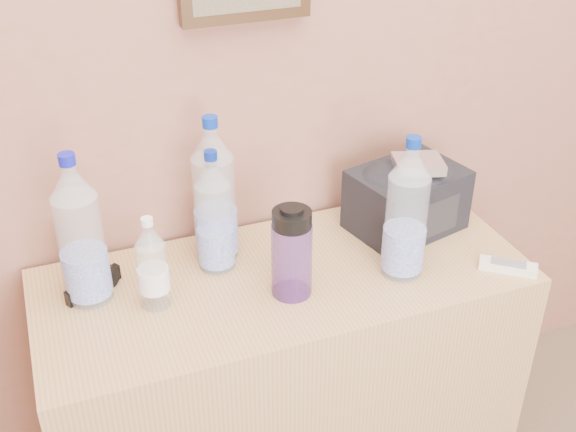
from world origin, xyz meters
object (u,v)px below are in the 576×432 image
at_px(pet_large_c, 215,197).
at_px(pet_small, 152,268).
at_px(nalgene_bottle, 292,252).
at_px(pet_large_b, 214,218).
at_px(pet_large_d, 406,216).
at_px(dresser, 284,387).
at_px(foil_packet, 418,164).
at_px(ac_remote, 508,267).
at_px(toiletry_bag, 407,196).
at_px(sunglasses, 93,285).
at_px(pet_large_a, 81,238).

xyz_separation_m(pet_large_c, pet_small, (-0.18, -0.14, -0.06)).
bearing_deg(nalgene_bottle, pet_small, 167.45).
bearing_deg(pet_large_b, pet_large_d, -23.84).
height_order(dresser, pet_small, pet_small).
xyz_separation_m(dresser, foil_packet, (0.38, 0.06, 0.56)).
distance_m(dresser, pet_large_b, 0.53).
xyz_separation_m(ac_remote, toiletry_bag, (-0.14, 0.26, 0.08)).
height_order(nalgene_bottle, ac_remote, nalgene_bottle).
relative_size(pet_large_d, toiletry_bag, 1.29).
distance_m(pet_large_d, foil_packet, 0.19).
xyz_separation_m(pet_large_d, toiletry_bag, (0.10, 0.18, -0.06)).
xyz_separation_m(nalgene_bottle, sunglasses, (-0.43, 0.16, -0.09)).
xyz_separation_m(pet_large_b, sunglasses, (-0.29, 0.00, -0.12)).
xyz_separation_m(pet_large_a, pet_large_b, (0.30, 0.02, -0.02)).
bearing_deg(pet_large_a, nalgene_bottle, -18.23).
relative_size(pet_small, foil_packet, 1.91).
bearing_deg(nalgene_bottle, dresser, 84.34).
distance_m(pet_small, nalgene_bottle, 0.31).
xyz_separation_m(pet_small, toiletry_bag, (0.68, 0.09, -0.01)).
height_order(pet_large_a, pet_large_c, pet_large_c).
bearing_deg(dresser, toiletry_bag, 13.65).
xyz_separation_m(pet_large_c, nalgene_bottle, (0.12, -0.21, -0.05)).
height_order(pet_large_b, foil_packet, pet_large_b).
xyz_separation_m(ac_remote, foil_packet, (-0.13, 0.23, 0.19)).
relative_size(pet_large_a, nalgene_bottle, 1.61).
relative_size(pet_large_d, sunglasses, 2.43).
height_order(pet_large_b, ac_remote, pet_large_b).
xyz_separation_m(pet_small, ac_remote, (0.82, -0.17, -0.09)).
bearing_deg(dresser, pet_large_d, -17.68).
distance_m(toiletry_bag, foil_packet, 0.11).
bearing_deg(pet_large_c, sunglasses, -171.65).
bearing_deg(sunglasses, ac_remote, -46.25).
relative_size(pet_small, ac_remote, 1.66).
distance_m(pet_large_a, pet_large_c, 0.32).
height_order(pet_large_d, sunglasses, pet_large_d).
relative_size(pet_small, toiletry_bag, 0.82).
bearing_deg(sunglasses, pet_large_d, -44.98).
bearing_deg(dresser, nalgene_bottle, -95.66).
xyz_separation_m(pet_large_a, sunglasses, (0.01, 0.02, -0.14)).
xyz_separation_m(dresser, toiletry_bag, (0.37, 0.09, 0.46)).
distance_m(pet_large_c, sunglasses, 0.34).
height_order(ac_remote, toiletry_bag, toiletry_bag).
bearing_deg(nalgene_bottle, pet_large_a, 161.77).
height_order(pet_large_b, sunglasses, pet_large_b).
height_order(pet_large_a, pet_small, pet_large_a).
distance_m(pet_large_b, sunglasses, 0.32).
bearing_deg(ac_remote, sunglasses, -158.20).
bearing_deg(pet_large_a, sunglasses, 63.45).
xyz_separation_m(toiletry_bag, foil_packet, (0.01, -0.03, 0.11)).
bearing_deg(sunglasses, pet_large_c, -22.19).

